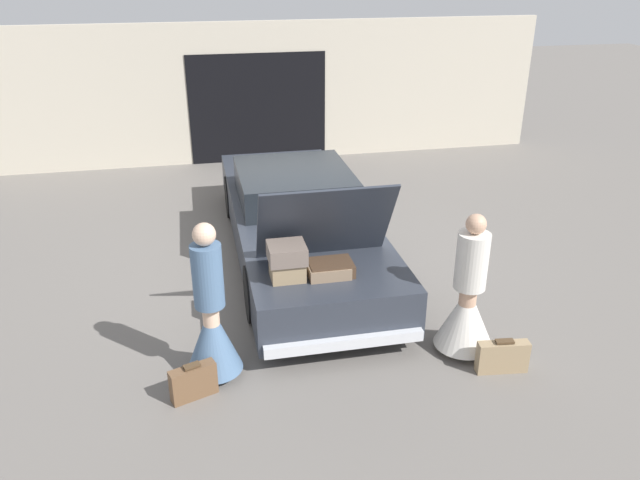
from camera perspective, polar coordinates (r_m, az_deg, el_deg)
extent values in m
plane|color=slate|center=(9.07, -1.93, -1.35)|extent=(40.00, 40.00, 0.00)
cube|color=beige|center=(13.12, -5.76, 13.23)|extent=(12.00, 0.12, 2.80)
cube|color=black|center=(13.12, -5.67, 11.89)|extent=(2.80, 0.02, 2.20)
cube|color=#2D333D|center=(8.87, -1.97, 1.36)|extent=(1.80, 5.40, 0.57)
cube|color=#1E2328|center=(8.99, -2.38, 5.11)|extent=(1.58, 1.73, 0.44)
cylinder|color=black|center=(10.38, -8.10, 3.92)|extent=(0.18, 0.69, 0.69)
cylinder|color=black|center=(10.59, 0.88, 4.61)|extent=(0.18, 0.69, 0.69)
cylinder|color=black|center=(7.39, -6.11, -4.92)|extent=(0.18, 0.69, 0.69)
cylinder|color=black|center=(7.69, 6.27, -3.67)|extent=(0.18, 0.69, 0.69)
cube|color=silver|center=(6.60, 2.27, -9.39)|extent=(1.71, 0.10, 0.12)
cube|color=#2D333D|center=(6.97, 0.48, 1.59)|extent=(1.53, 0.60, 1.00)
cube|color=#9E8460|center=(6.79, -3.01, -2.71)|extent=(0.37, 0.34, 0.21)
cube|color=#8C7259|center=(6.88, 0.71, -2.64)|extent=(0.46, 0.41, 0.13)
cube|color=#75665B|center=(6.70, -3.05, -1.18)|extent=(0.40, 0.39, 0.19)
cube|color=#473323|center=(6.88, 1.00, -2.57)|extent=(0.48, 0.36, 0.14)
cylinder|color=beige|center=(6.48, -9.75, -9.07)|extent=(0.17, 0.17, 0.83)
cone|color=slate|center=(6.46, -9.78, -8.76)|extent=(0.57, 0.57, 0.74)
cylinder|color=slate|center=(6.10, -10.24, -3.26)|extent=(0.30, 0.30, 0.66)
sphere|color=beige|center=(5.91, -10.56, 0.51)|extent=(0.22, 0.22, 0.22)
cylinder|color=tan|center=(6.96, 13.15, -7.05)|extent=(0.19, 0.19, 0.78)
cone|color=silver|center=(6.94, 13.18, -6.77)|extent=(0.64, 0.64, 0.70)
cylinder|color=silver|center=(6.62, 13.72, -1.88)|extent=(0.34, 0.34, 0.62)
sphere|color=tan|center=(6.45, 14.09, 1.42)|extent=(0.21, 0.21, 0.21)
cube|color=brown|center=(6.36, -11.50, -12.62)|extent=(0.47, 0.28, 0.35)
cube|color=#4C3823|center=(6.24, -11.65, -11.19)|extent=(0.18, 0.13, 0.02)
cube|color=#9E8460|center=(6.84, 16.34, -10.22)|extent=(0.55, 0.19, 0.35)
cube|color=#4C3823|center=(6.74, 16.53, -8.87)|extent=(0.20, 0.10, 0.02)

